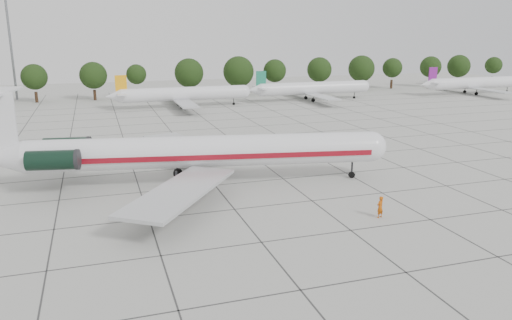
# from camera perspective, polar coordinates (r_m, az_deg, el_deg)

# --- Properties ---
(ground) EXTENTS (260.00, 260.00, 0.00)m
(ground) POSITION_cam_1_polar(r_m,az_deg,el_deg) (47.54, -2.46, -5.66)
(ground) COLOR #AEAEA6
(ground) RESTS_ON ground
(apron_joints) EXTENTS (170.00, 170.00, 0.02)m
(apron_joints) POSITION_cam_1_polar(r_m,az_deg,el_deg) (61.44, -6.23, -1.03)
(apron_joints) COLOR #383838
(apron_joints) RESTS_ON ground
(main_airliner) EXTENTS (44.16, 34.45, 10.45)m
(main_airliner) POSITION_cam_1_polar(r_m,az_deg,el_deg) (54.69, -8.43, 0.93)
(main_airliner) COLOR silver
(main_airliner) RESTS_ON ground
(ground_crew) EXTENTS (0.86, 0.71, 2.02)m
(ground_crew) POSITION_cam_1_polar(r_m,az_deg,el_deg) (46.54, 14.00, -5.23)
(ground_crew) COLOR #B94D0A
(ground_crew) RESTS_ON ground
(bg_airliner_c) EXTENTS (28.24, 27.20, 7.40)m
(bg_airliner_c) POSITION_cam_1_polar(r_m,az_deg,el_deg) (111.91, -8.26, 7.46)
(bg_airliner_c) COLOR silver
(bg_airliner_c) RESTS_ON ground
(bg_airliner_d) EXTENTS (28.24, 27.20, 7.40)m
(bg_airliner_d) POSITION_cam_1_polar(r_m,az_deg,el_deg) (122.82, 6.51, 8.13)
(bg_airliner_d) COLOR silver
(bg_airliner_d) RESTS_ON ground
(bg_airliner_e) EXTENTS (28.24, 27.20, 7.40)m
(bg_airliner_e) POSITION_cam_1_polar(r_m,az_deg,el_deg) (146.54, 23.64, 8.05)
(bg_airliner_e) COLOR silver
(bg_airliner_e) RESTS_ON ground
(tree_line) EXTENTS (249.86, 8.44, 10.22)m
(tree_line) POSITION_cam_1_polar(r_m,az_deg,el_deg) (128.44, -18.10, 9.17)
(tree_line) COLOR #332114
(tree_line) RESTS_ON ground
(floodlight_mast) EXTENTS (1.60, 1.60, 25.45)m
(floodlight_mast) POSITION_cam_1_polar(r_m,az_deg,el_deg) (136.25, -26.28, 12.18)
(floodlight_mast) COLOR slate
(floodlight_mast) RESTS_ON ground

